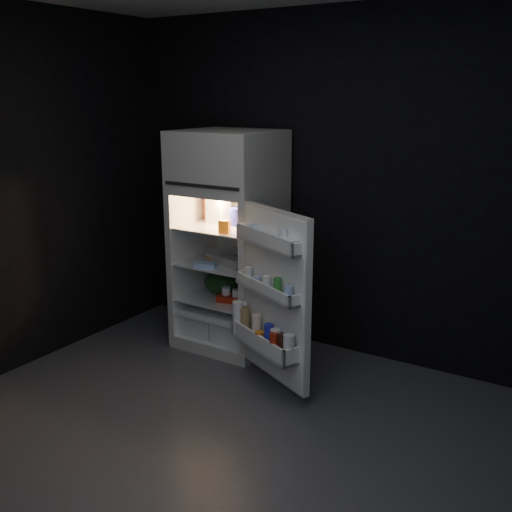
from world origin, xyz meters
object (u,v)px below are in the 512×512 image
Objects in this scene: milk_jug at (218,208)px; refrigerator at (230,233)px; egg_carton at (230,261)px; yogurt_tray at (232,299)px; fridge_door at (272,299)px.

refrigerator is at bearing -5.87° from milk_jug.
egg_carton is at bearing -57.61° from refrigerator.
refrigerator reaches higher than yogurt_tray.
fridge_door is 1.11m from milk_jug.
fridge_door is at bearing -33.11° from milk_jug.
fridge_door is 4.18× the size of egg_carton.
milk_jug is at bearing 134.05° from yogurt_tray.
fridge_door is at bearing -37.02° from refrigerator.
egg_carton is 0.31m from yogurt_tray.
refrigerator is 1.46× the size of fridge_door.
refrigerator is 7.42× the size of milk_jug.
fridge_door is (0.72, -0.54, -0.27)m from refrigerator.
yogurt_tray is (0.11, -0.14, -0.50)m from refrigerator.
milk_jug is at bearing 173.91° from refrigerator.
milk_jug is 0.75m from yogurt_tray.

